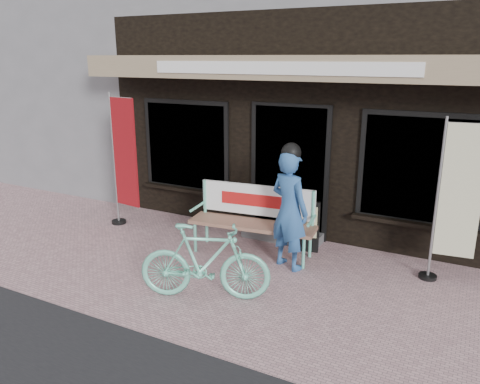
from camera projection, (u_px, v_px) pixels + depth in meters
The scene contains 9 objects.
ground at pixel (232, 283), 6.24m from camera, with size 70.00×70.00×0.00m, color #B78C91.
storefront at pixel (345, 52), 9.64m from camera, with size 7.00×6.77×6.00m.
neighbor_left_near at pixel (67, 46), 13.80m from camera, with size 10.00×7.00×6.40m, color slate.
bench at pixel (254, 214), 7.07m from camera, with size 1.95×0.70×1.04m.
person at pixel (289, 208), 6.49m from camera, with size 0.72×0.60×1.80m.
bicycle at pixel (205, 262), 5.72m from camera, with size 0.46×1.62×0.97m, color #6CD3B4.
nobori_red at pixel (123, 160), 8.01m from camera, with size 0.69×0.28×2.34m.
nobori_cream at pixel (456, 200), 5.98m from camera, with size 0.65×0.27×2.20m.
menu_stand at pixel (306, 226), 7.15m from camera, with size 0.41×0.16×0.80m.
Camera 1 is at (2.70, -4.97, 2.90)m, focal length 35.00 mm.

